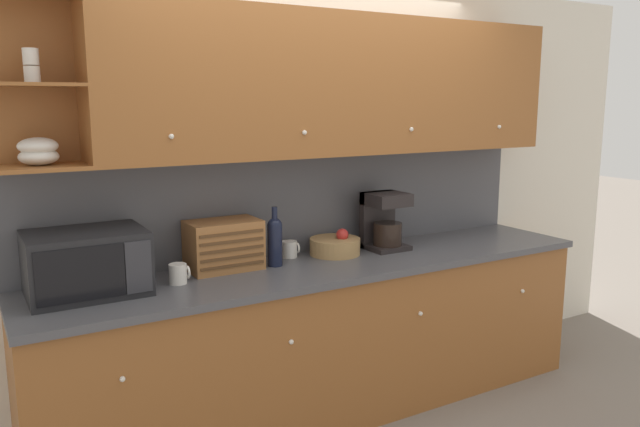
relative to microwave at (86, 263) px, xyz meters
The scene contains 12 objects.
ground_plane 1.72m from the microwave, 10.31° to the left, with size 24.00×24.00×0.00m, color slate.
wall_back 1.36m from the microwave, 11.57° to the left, with size 5.79×0.06×2.60m.
counter_unit 1.46m from the microwave, ahead, with size 3.41×0.68×0.92m.
backsplash_panel 1.35m from the microwave, 10.06° to the left, with size 3.39×0.01×0.61m.
upper_cabinets 1.72m from the microwave, ahead, with size 3.39×0.35×0.81m.
microwave is the anchor object (origin of this frame).
mug 0.45m from the microwave, ahead, with size 0.10×0.09×0.10m.
bread_box 0.75m from the microwave, ahead, with size 0.40×0.26×0.28m.
wine_bottle 1.02m from the microwave, ahead, with size 0.08×0.08×0.34m.
mug_blue_second 1.20m from the microwave, ahead, with size 0.11×0.09×0.10m.
fruit_basket 1.46m from the microwave, ahead, with size 0.31×0.31×0.16m.
coffee_maker 1.80m from the microwave, ahead, with size 0.24×0.24×0.36m.
Camera 1 is at (-1.83, -3.32, 1.85)m, focal length 35.00 mm.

